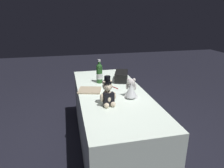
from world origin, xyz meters
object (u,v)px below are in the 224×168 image
(signing_pen, at_px, (114,87))
(guestbook, at_px, (90,90))
(teddy_bear_groom, at_px, (108,94))
(gift_case_black, at_px, (121,76))
(champagne_bottle, at_px, (99,73))
(teddy_bear_bride, at_px, (131,90))

(signing_pen, relative_size, guestbook, 0.50)
(teddy_bear_groom, bearing_deg, gift_case_black, -24.87)
(champagne_bottle, bearing_deg, gift_case_black, -84.68)
(guestbook, bearing_deg, teddy_bear_bride, -110.34)
(teddy_bear_groom, relative_size, gift_case_black, 0.87)
(teddy_bear_groom, height_order, gift_case_black, teddy_bear_groom)
(teddy_bear_bride, distance_m, signing_pen, 0.37)
(gift_case_black, xyz_separation_m, guestbook, (-0.30, 0.47, -0.05))
(teddy_bear_groom, xyz_separation_m, teddy_bear_bride, (0.14, -0.28, -0.02))
(teddy_bear_bride, bearing_deg, champagne_bottle, 23.84)
(champagne_bottle, distance_m, gift_case_black, 0.31)
(champagne_bottle, relative_size, gift_case_black, 0.90)
(teddy_bear_groom, distance_m, champagne_bottle, 0.70)
(gift_case_black, bearing_deg, signing_pen, 146.77)
(teddy_bear_groom, bearing_deg, champagne_bottle, -2.83)
(signing_pen, xyz_separation_m, guestbook, (-0.05, 0.30, 0.00))
(signing_pen, height_order, gift_case_black, gift_case_black)
(teddy_bear_groom, relative_size, champagne_bottle, 0.96)
(gift_case_black, bearing_deg, guestbook, 122.81)
(teddy_bear_groom, height_order, teddy_bear_bride, teddy_bear_groom)
(signing_pen, bearing_deg, teddy_bear_bride, -162.43)
(gift_case_black, height_order, guestbook, gift_case_black)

